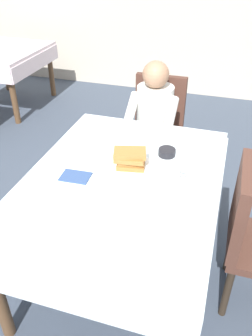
% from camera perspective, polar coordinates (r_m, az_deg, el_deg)
% --- Properties ---
extents(ground_plane, '(14.00, 14.00, 0.00)m').
position_cam_1_polar(ground_plane, '(2.52, -0.56, -15.46)').
color(ground_plane, '#3D4756').
extents(dining_table_main, '(1.12, 1.52, 0.74)m').
position_cam_1_polar(dining_table_main, '(2.08, -0.66, -3.61)').
color(dining_table_main, silver).
rests_on(dining_table_main, ground).
extents(chair_diner, '(0.44, 0.45, 0.93)m').
position_cam_1_polar(chair_diner, '(3.12, 5.06, 7.28)').
color(chair_diner, '#4C2D23').
rests_on(chair_diner, ground).
extents(diner_person, '(0.40, 0.43, 1.12)m').
position_cam_1_polar(diner_person, '(2.92, 4.49, 8.43)').
color(diner_person, silver).
rests_on(diner_person, ground).
extents(plate_breakfast, '(0.28, 0.28, 0.02)m').
position_cam_1_polar(plate_breakfast, '(2.10, 1.00, 0.07)').
color(plate_breakfast, white).
rests_on(plate_breakfast, dining_table_main).
extents(breakfast_stack, '(0.21, 0.17, 0.11)m').
position_cam_1_polar(breakfast_stack, '(2.06, 0.73, 1.55)').
color(breakfast_stack, '#A36B33').
rests_on(breakfast_stack, plate_breakfast).
extents(cup_coffee, '(0.11, 0.08, 0.08)m').
position_cam_1_polar(cup_coffee, '(2.02, 7.90, -0.62)').
color(cup_coffee, white).
rests_on(cup_coffee, dining_table_main).
extents(bowl_butter, '(0.11, 0.11, 0.04)m').
position_cam_1_polar(bowl_butter, '(2.24, 6.71, 2.58)').
color(bowl_butter, black).
rests_on(bowl_butter, dining_table_main).
extents(syrup_pitcher, '(0.08, 0.08, 0.07)m').
position_cam_1_polar(syrup_pitcher, '(2.24, -4.40, 3.26)').
color(syrup_pitcher, silver).
rests_on(syrup_pitcher, dining_table_main).
extents(fork_left_of_plate, '(0.02, 0.18, 0.00)m').
position_cam_1_polar(fork_left_of_plate, '(2.14, -4.05, 0.50)').
color(fork_left_of_plate, silver).
rests_on(fork_left_of_plate, dining_table_main).
extents(knife_right_of_plate, '(0.02, 0.20, 0.00)m').
position_cam_1_polar(knife_right_of_plate, '(2.05, 5.95, -1.23)').
color(knife_right_of_plate, silver).
rests_on(knife_right_of_plate, dining_table_main).
extents(spoon_near_edge, '(0.15, 0.03, 0.00)m').
position_cam_1_polar(spoon_near_edge, '(1.88, -2.97, -4.74)').
color(spoon_near_edge, silver).
rests_on(spoon_near_edge, dining_table_main).
extents(napkin_folded, '(0.18, 0.13, 0.01)m').
position_cam_1_polar(napkin_folded, '(2.05, -8.24, -1.39)').
color(napkin_folded, '#334C7F').
rests_on(napkin_folded, dining_table_main).
extents(background_table_far, '(0.92, 1.12, 0.74)m').
position_cam_1_polar(background_table_far, '(4.87, -19.23, 16.55)').
color(background_table_far, silver).
rests_on(background_table_far, ground).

